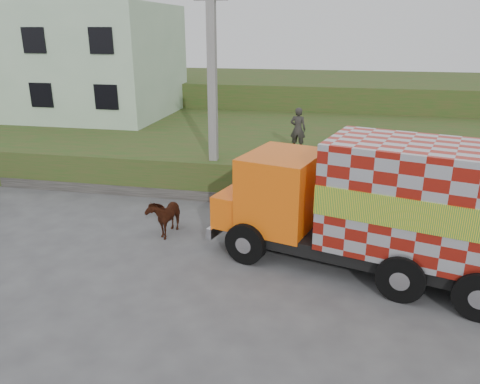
% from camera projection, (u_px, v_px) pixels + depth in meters
% --- Properties ---
extents(ground, '(120.00, 120.00, 0.00)m').
position_uv_depth(ground, '(208.00, 251.00, 13.90)').
color(ground, '#474749').
rests_on(ground, ground).
extents(embankment, '(40.00, 12.00, 1.50)m').
position_uv_depth(embankment, '(262.00, 147.00, 22.89)').
color(embankment, '#29541C').
rests_on(embankment, ground).
extents(embankment_far, '(40.00, 12.00, 3.00)m').
position_uv_depth(embankment_far, '(289.00, 98.00, 33.73)').
color(embankment_far, '#29541C').
rests_on(embankment_far, ground).
extents(retaining_strip, '(16.00, 0.50, 0.40)m').
position_uv_depth(retaining_strip, '(187.00, 193.00, 18.10)').
color(retaining_strip, '#595651').
rests_on(retaining_strip, ground).
extents(building, '(10.00, 8.00, 6.00)m').
position_uv_depth(building, '(80.00, 61.00, 26.53)').
color(building, beige).
rests_on(building, embankment).
extents(utility_pole, '(1.20, 0.30, 8.00)m').
position_uv_depth(utility_pole, '(212.00, 91.00, 16.99)').
color(utility_pole, gray).
rests_on(utility_pole, ground).
extents(cargo_truck, '(8.53, 4.68, 3.63)m').
position_uv_depth(cargo_truck, '(380.00, 206.00, 12.21)').
color(cargo_truck, black).
rests_on(cargo_truck, ground).
extents(cow, '(0.79, 1.53, 1.25)m').
position_uv_depth(cow, '(165.00, 215.00, 14.90)').
color(cow, '#37150D').
rests_on(cow, ground).
extents(pedestrian, '(0.69, 0.50, 1.76)m').
position_uv_depth(pedestrian, '(298.00, 129.00, 18.96)').
color(pedestrian, '#2B2826').
rests_on(pedestrian, embankment).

